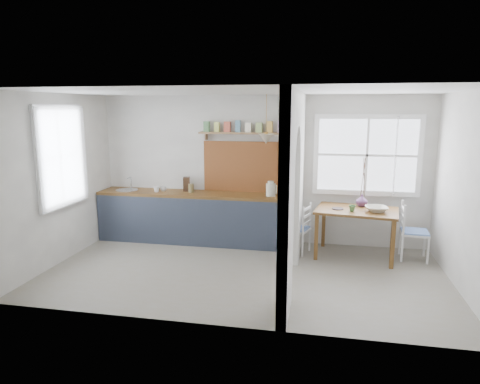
% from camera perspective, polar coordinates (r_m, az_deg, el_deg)
% --- Properties ---
extents(floor, '(5.80, 3.20, 0.01)m').
position_cam_1_polar(floor, '(6.41, 0.55, -10.64)').
color(floor, '#79725D').
rests_on(floor, ground).
extents(ceiling, '(5.80, 3.20, 0.01)m').
position_cam_1_polar(ceiling, '(5.95, 0.60, 13.28)').
color(ceiling, silver).
rests_on(ceiling, walls).
extents(walls, '(5.81, 3.21, 2.60)m').
position_cam_1_polar(walls, '(6.05, 0.57, 0.88)').
color(walls, silver).
rests_on(walls, floor).
extents(partition, '(0.12, 3.20, 2.60)m').
position_cam_1_polar(partition, '(5.99, 7.28, 2.16)').
color(partition, silver).
rests_on(partition, floor).
extents(kitchen_window, '(0.10, 1.16, 1.50)m').
position_cam_1_polar(kitchen_window, '(7.10, -22.92, 4.38)').
color(kitchen_window, white).
rests_on(kitchen_window, walls).
extents(nook_window, '(1.76, 0.10, 1.30)m').
position_cam_1_polar(nook_window, '(7.48, 16.57, 4.71)').
color(nook_window, white).
rests_on(nook_window, walls).
extents(counter, '(3.50, 0.60, 0.90)m').
position_cam_1_polar(counter, '(7.75, -5.88, -3.28)').
color(counter, '#563913').
rests_on(counter, floor).
extents(sink, '(0.40, 0.40, 0.02)m').
position_cam_1_polar(sink, '(8.10, -14.83, 0.18)').
color(sink, '#B1B5BD').
rests_on(sink, counter).
extents(backsplash, '(1.65, 0.03, 0.90)m').
position_cam_1_polar(backsplash, '(7.61, 1.22, 3.37)').
color(backsplash, brown).
rests_on(backsplash, walls).
extents(shelf, '(1.75, 0.20, 0.21)m').
position_cam_1_polar(shelf, '(7.46, 1.13, 8.30)').
color(shelf, '#94744B').
rests_on(shelf, walls).
extents(pendant_lamp, '(0.26, 0.26, 0.16)m').
position_cam_1_polar(pendant_lamp, '(7.08, 3.50, 7.09)').
color(pendant_lamp, beige).
rests_on(pendant_lamp, ceiling).
extents(utensil_rail, '(0.02, 0.50, 0.02)m').
position_cam_1_polar(utensil_rail, '(6.83, 7.01, 3.25)').
color(utensil_rail, '#B1B5BD').
rests_on(utensil_rail, partition).
extents(dining_table, '(1.37, 1.02, 0.79)m').
position_cam_1_polar(dining_table, '(7.17, 15.15, -5.32)').
color(dining_table, '#563913').
rests_on(dining_table, floor).
extents(chair_left, '(0.47, 0.47, 0.83)m').
position_cam_1_polar(chair_left, '(7.20, 7.59, -4.79)').
color(chair_left, white).
rests_on(chair_left, floor).
extents(chair_right, '(0.45, 0.45, 0.92)m').
position_cam_1_polar(chair_right, '(7.33, 22.26, -4.89)').
color(chair_right, white).
rests_on(chair_right, floor).
extents(kettle, '(0.27, 0.24, 0.26)m').
position_cam_1_polar(kettle, '(7.30, 4.12, 0.46)').
color(kettle, silver).
rests_on(kettle, counter).
extents(mug_a, '(0.12, 0.12, 0.10)m').
position_cam_1_polar(mug_a, '(7.79, -11.07, 0.37)').
color(mug_a, white).
rests_on(mug_a, counter).
extents(mug_b, '(0.14, 0.14, 0.09)m').
position_cam_1_polar(mug_b, '(7.84, -10.18, 0.42)').
color(mug_b, silver).
rests_on(mug_b, counter).
extents(knife_block, '(0.15, 0.18, 0.25)m').
position_cam_1_polar(knife_block, '(7.79, -7.14, 1.06)').
color(knife_block, '#402B18').
rests_on(knife_block, counter).
extents(jar, '(0.10, 0.10, 0.15)m').
position_cam_1_polar(jar, '(7.65, -6.53, 0.51)').
color(jar, brown).
rests_on(jar, counter).
extents(towel_magenta, '(0.02, 0.03, 0.54)m').
position_cam_1_polar(towel_magenta, '(7.15, 6.59, -6.04)').
color(towel_magenta, '#D23691').
rests_on(towel_magenta, counter).
extents(towel_orange, '(0.02, 0.03, 0.53)m').
position_cam_1_polar(towel_orange, '(7.15, 6.57, -6.25)').
color(towel_orange, orange).
rests_on(towel_orange, counter).
extents(bowl, '(0.40, 0.40, 0.08)m').
position_cam_1_polar(bowl, '(7.00, 17.74, -2.18)').
color(bowl, beige).
rests_on(bowl, dining_table).
extents(table_cup, '(0.13, 0.13, 0.10)m').
position_cam_1_polar(table_cup, '(6.91, 14.72, -2.12)').
color(table_cup, '#4B7E43').
rests_on(table_cup, dining_table).
extents(plate, '(0.23, 0.23, 0.02)m').
position_cam_1_polar(plate, '(7.02, 12.90, -2.17)').
color(plate, black).
rests_on(plate, dining_table).
extents(vase, '(0.24, 0.24, 0.19)m').
position_cam_1_polar(vase, '(7.31, 15.93, -1.08)').
color(vase, '#5D3665').
rests_on(vase, dining_table).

